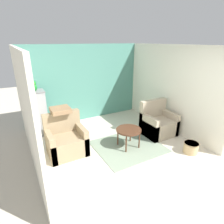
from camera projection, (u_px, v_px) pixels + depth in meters
ground_plane at (159, 185)px, 3.49m from camera, size 20.00×20.00×0.00m
wall_back_accent at (84, 84)px, 6.05m from camera, size 3.92×0.06×2.43m
wall_left at (26, 112)px, 3.66m from camera, size 0.06×3.64×2.43m
wall_right at (170, 89)px, 5.41m from camera, size 0.06×3.64×2.43m
area_rug at (128, 146)px, 4.75m from camera, size 1.62×1.44×0.01m
coffee_table at (129, 131)px, 4.60m from camera, size 0.62×0.62×0.49m
armchair_left at (66, 141)px, 4.38m from camera, size 0.86×0.72×0.96m
armchair_right at (158, 124)px, 5.29m from camera, size 0.86×0.72×0.96m
birdcage at (38, 113)px, 5.18m from camera, size 0.46×0.46×1.27m
parrot at (34, 86)px, 4.91m from camera, size 0.13×0.23×0.27m
potted_plant at (62, 120)px, 5.43m from camera, size 0.29×0.27×0.69m
wicker_basket at (191, 147)px, 4.45m from camera, size 0.35×0.35×0.26m
throw_pillow at (60, 110)px, 4.34m from camera, size 0.44×0.44×0.10m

